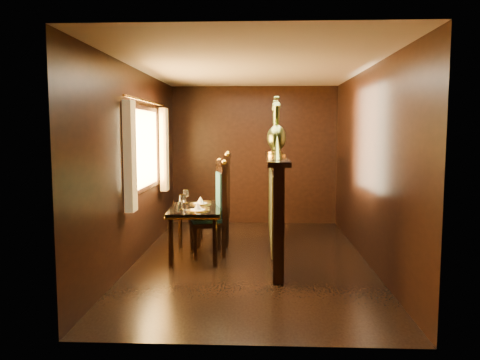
# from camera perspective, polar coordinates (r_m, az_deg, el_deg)

# --- Properties ---
(ground) EXTENTS (5.00, 5.00, 0.00)m
(ground) POSITION_cam_1_polar(r_m,az_deg,el_deg) (6.28, 1.35, -9.65)
(ground) COLOR black
(ground) RESTS_ON ground
(room_shell) EXTENTS (3.04, 5.04, 2.52)m
(room_shell) POSITION_cam_1_polar(r_m,az_deg,el_deg) (6.07, 0.58, 4.94)
(room_shell) COLOR black
(room_shell) RESTS_ON ground
(partition) EXTENTS (0.26, 2.70, 1.36)m
(partition) POSITION_cam_1_polar(r_m,az_deg,el_deg) (6.43, 4.29, -2.80)
(partition) COLOR black
(partition) RESTS_ON ground
(dining_table) EXTENTS (0.75, 1.18, 0.87)m
(dining_table) POSITION_cam_1_polar(r_m,az_deg,el_deg) (6.34, -5.42, -3.90)
(dining_table) COLOR black
(dining_table) RESTS_ON ground
(chair_left) EXTENTS (0.58, 0.60, 1.32)m
(chair_left) POSITION_cam_1_polar(r_m,az_deg,el_deg) (6.40, -2.95, -3.07)
(chair_left) COLOR black
(chair_left) RESTS_ON ground
(chair_right) EXTENTS (0.52, 0.56, 1.40)m
(chair_right) POSITION_cam_1_polar(r_m,az_deg,el_deg) (6.97, -2.22, -1.99)
(chair_right) COLOR black
(chair_right) RESTS_ON ground
(peacock_left) EXTENTS (0.25, 0.66, 0.78)m
(peacock_left) POSITION_cam_1_polar(r_m,az_deg,el_deg) (5.97, 4.52, 6.54)
(peacock_left) COLOR #164431
(peacock_left) RESTS_ON partition
(peacock_right) EXTENTS (0.24, 0.64, 0.76)m
(peacock_right) POSITION_cam_1_polar(r_m,az_deg,el_deg) (6.75, 4.29, 6.38)
(peacock_right) COLOR #164431
(peacock_right) RESTS_ON partition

